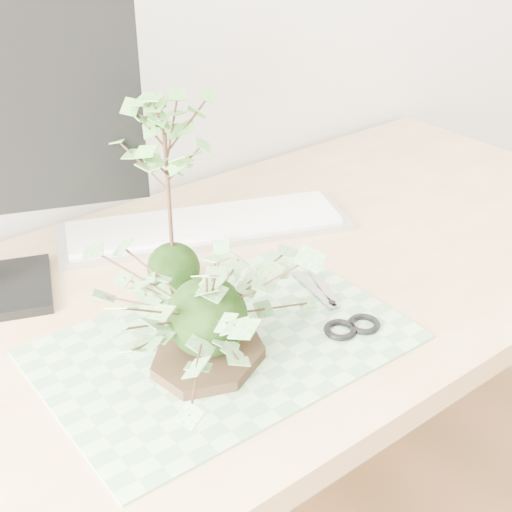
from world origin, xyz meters
The scene contains 7 objects.
desk centered at (0.02, 1.23, 0.65)m, with size 1.60×0.70×0.74m.
cutting_mat centered at (-0.07, 1.11, 0.74)m, with size 0.47×0.31×0.00m, color #5E8E61.
stone_dish centered at (-0.11, 1.10, 0.75)m, with size 0.17×0.17×0.01m, color black.
ivy_kokedama centered at (-0.11, 1.10, 0.86)m, with size 0.34×0.34×0.20m.
maple_kokedama centered at (-0.05, 1.27, 0.97)m, with size 0.19×0.19×0.33m.
keyboard centered at (0.09, 1.40, 0.75)m, with size 0.51×0.32×0.02m.
scissors centered at (0.10, 1.05, 0.75)m, with size 0.09×0.19×0.01m.
Camera 1 is at (-0.51, 0.49, 1.32)m, focal length 50.00 mm.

